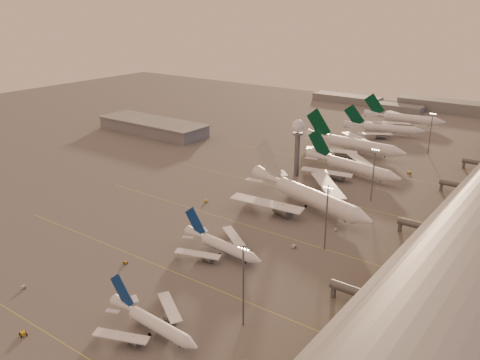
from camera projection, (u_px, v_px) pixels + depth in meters
The scene contains 24 objects.
ground at pixel (107, 265), 175.29m from camera, with size 700.00×700.00×0.00m, color #545152.
taxiway_markings at pixel (269, 231), 201.06m from camera, with size 180.00×185.25×0.02m.
hangar at pixel (153, 126), 346.92m from camera, with size 82.00×27.00×8.50m.
radar_tower at pixel (298, 136), 256.48m from camera, with size 6.40×6.40×31.10m.
mast_a at pixel (243, 282), 138.33m from camera, with size 3.60×0.56×25.00m.
mast_b at pixel (327, 215), 181.74m from camera, with size 3.60×0.56×25.00m.
mast_c at pixel (373, 172), 226.25m from camera, with size 3.60×0.56×25.00m.
mast_d at pixel (431, 131), 295.65m from camera, with size 3.60×0.56×25.00m.
distant_horizon at pixel (420, 105), 419.21m from camera, with size 165.00×37.50×9.00m.
narrowbody_near at pixel (153, 325), 138.55m from camera, with size 34.49×27.49×13.47m.
narrowbody_mid at pixel (222, 247), 181.25m from camera, with size 36.88×29.33×14.41m.
widebody_white at pixel (308, 199), 220.66m from camera, with size 70.12×55.35×25.44m.
greentail_a at pixel (352, 169), 262.31m from camera, with size 57.34×45.92×20.98m.
greentail_b at pixel (354, 147), 299.62m from camera, with size 65.57×52.86×23.80m.
greentail_c at pixel (384, 130), 340.36m from camera, with size 52.48×41.82×19.52m.
greentail_d at pixel (404, 120), 367.19m from camera, with size 58.29×46.78×21.24m.
gsv_truck_a at pixel (24, 286), 160.31m from camera, with size 5.21×2.07×2.09m.
gsv_tug_near at pixel (23, 334), 138.24m from camera, with size 3.41×4.52×1.15m.
gsv_tug_mid at pixel (125, 263), 175.79m from camera, with size 3.43×2.75×0.85m.
gsv_truck_b at pixel (295, 245), 186.28m from camera, with size 6.36×3.33×2.44m.
gsv_truck_c at pixel (207, 200), 228.52m from camera, with size 6.34×4.72×2.43m.
gsv_catering_b at pixel (336, 227), 200.21m from camera, with size 4.77×3.14×3.61m.
gsv_truck_d at pixel (269, 171), 267.62m from camera, with size 2.39×4.89×1.89m.
gsv_tug_hangar at pixel (409, 173), 265.90m from camera, with size 4.07×2.76×1.09m.
Camera 1 is at (128.78, -97.88, 86.75)m, focal length 38.00 mm.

